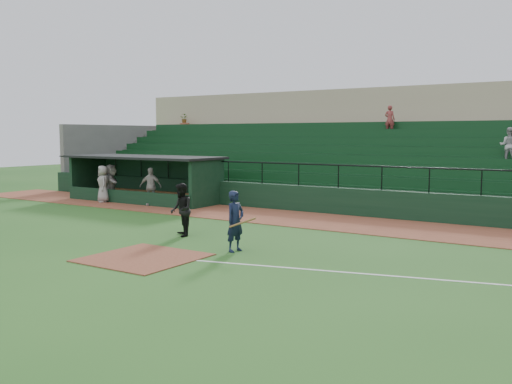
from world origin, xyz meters
The scene contains 11 objects.
ground centered at (0.00, 0.00, 0.00)m, with size 90.00×90.00×0.00m, color #25561B.
warning_track centered at (0.00, 8.00, 0.01)m, with size 40.00×4.00×0.03m, color brown.
home_plate_dirt centered at (0.00, -1.00, 0.01)m, with size 3.00×3.00×0.03m, color brown.
foul_line centered at (8.00, 1.20, 0.01)m, with size 18.00×0.09×0.01m, color white.
stadium_structure centered at (0.00, 16.46, 2.30)m, with size 38.00×13.08×6.40m.
dugout centered at (-9.75, 9.56, 1.33)m, with size 8.90×3.20×2.42m.
batter_at_plate centered at (1.69, 1.21, 0.93)m, with size 1.06×0.73×1.86m.
umpire centered at (-1.37, 2.29, 0.93)m, with size 0.91×0.71×1.87m, color black.
dugout_player_a centered at (-8.08, 7.85, 0.98)m, with size 1.11×0.46×1.89m, color #A9A49E.
dugout_player_b centered at (-11.14, 7.54, 0.99)m, with size 0.93×0.61×1.91m, color #9A9590.
dugout_player_c centered at (-11.10, 8.07, 1.01)m, with size 1.81×0.58×1.96m, color #ABA69F.
Camera 1 is at (11.29, -12.54, 3.55)m, focal length 39.21 mm.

